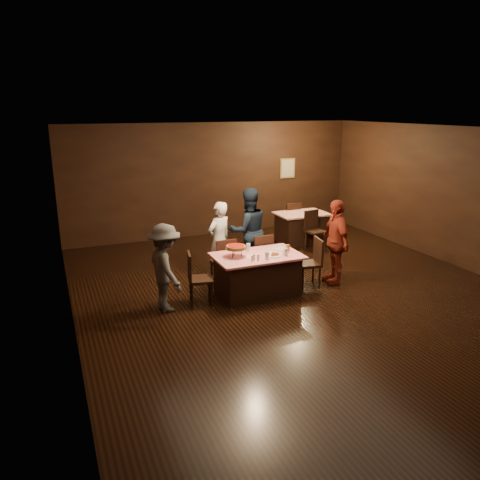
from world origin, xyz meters
The scene contains 23 objects.
room centered at (0.00, 0.01, 2.14)m, with size 10.00×10.04×3.02m.
main_table centered at (-0.74, 0.61, 0.39)m, with size 1.60×1.00×0.77m, color red.
back_table centered at (1.77, 3.36, 0.39)m, with size 1.30×0.90×0.77m, color #B11E0B.
chair_far_left centered at (-1.14, 1.36, 0.47)m, with size 0.42×0.42×0.95m, color black.
chair_far_right centered at (-0.34, 1.36, 0.47)m, with size 0.42×0.42×0.95m, color black.
chair_end_left centered at (-1.84, 0.61, 0.47)m, with size 0.42×0.42×0.95m, color black.
chair_end_right centered at (0.36, 0.61, 0.47)m, with size 0.42×0.42×0.95m, color black.
chair_back_near centered at (1.77, 2.66, 0.47)m, with size 0.42×0.42×0.95m, color black.
chair_back_far centered at (1.77, 3.96, 0.47)m, with size 0.42×0.42×0.95m, color black.
diner_white_jacket centered at (-1.07, 1.73, 0.79)m, with size 0.58×0.38×1.58m, color silver.
diner_navy_hoodie centered at (-0.38, 1.84, 0.90)m, with size 0.87×0.68×1.79m, color black.
diner_grey_knit centered at (-2.46, 0.59, 0.76)m, with size 0.98×0.57×1.52m, color #4D4E51.
diner_red_shirt centered at (0.95, 0.61, 0.84)m, with size 0.98×0.41×1.67m, color #9E301E.
pizza_stand centered at (-1.14, 0.66, 0.95)m, with size 0.38×0.38×0.22m.
plate_with_slice centered at (-0.49, 0.43, 0.80)m, with size 0.25×0.25×0.06m.
plate_empty centered at (-0.19, 0.76, 0.78)m, with size 0.25×0.25×0.01m, color white.
glass_front_left centered at (-0.69, 0.31, 0.84)m, with size 0.08×0.08×0.14m, color silver.
glass_front_right centered at (-0.29, 0.36, 0.84)m, with size 0.08×0.08×0.14m, color silver.
glass_amber centered at (-0.14, 0.56, 0.84)m, with size 0.08×0.08×0.14m, color #BF7F26.
glass_back centered at (-0.79, 0.91, 0.84)m, with size 0.08×0.08×0.14m, color silver.
condiments centered at (-0.92, 0.33, 0.82)m, with size 0.17×0.10×0.09m.
napkin_center centered at (-0.44, 0.61, 0.77)m, with size 0.16×0.16×0.01m, color white.
napkin_left centered at (-0.89, 0.56, 0.77)m, with size 0.16×0.16×0.01m, color white.
Camera 1 is at (-4.18, -6.81, 3.40)m, focal length 35.00 mm.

